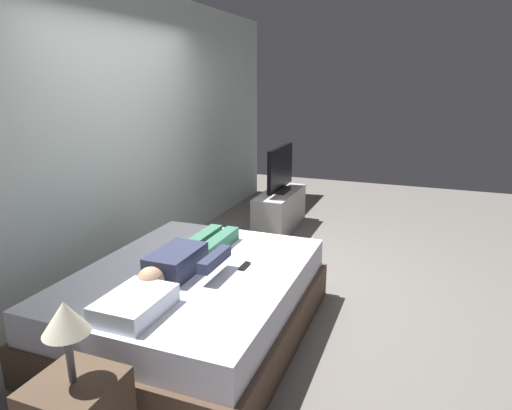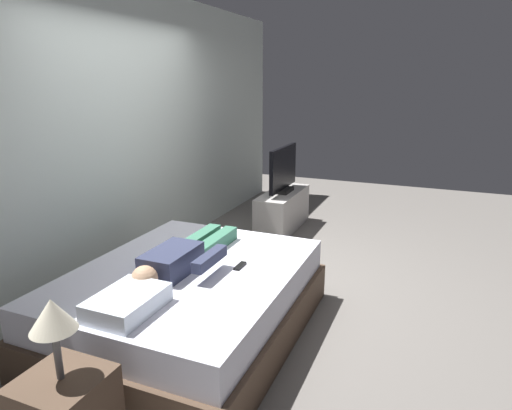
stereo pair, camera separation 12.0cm
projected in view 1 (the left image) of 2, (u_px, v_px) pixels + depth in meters
The scene contains 9 objects.
ground_plane at pixel (259, 290), 4.20m from camera, with size 10.00×10.00×0.00m, color slate.
back_wall at pixel (144, 130), 4.69m from camera, with size 6.40×0.10×2.80m, color silver.
bed at pixel (193, 303), 3.43m from camera, with size 2.04×1.62×0.54m.
pillow at pixel (135, 304), 2.71m from camera, with size 0.48×0.34×0.12m, color white.
person at pixel (187, 257), 3.37m from camera, with size 1.26×0.46×0.18m.
remote at pixel (244, 266), 3.39m from camera, with size 0.15×0.04×0.02m, color black.
tv_stand at pixel (280, 210), 5.90m from camera, with size 1.10×0.40×0.50m, color #B7B2AD.
tv at pixel (280, 170), 5.75m from camera, with size 0.88×0.20×0.59m.
lamp at pixel (65, 319), 2.05m from camera, with size 0.22×0.22×0.42m.
Camera 1 is at (-3.59, -1.35, 1.91)m, focal length 31.42 mm.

